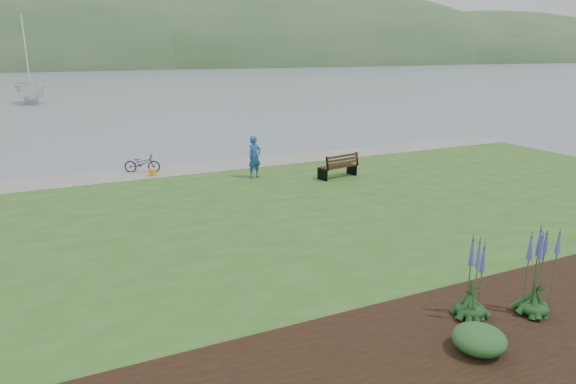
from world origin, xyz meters
name	(u,v)px	position (x,y,z in m)	size (l,w,h in m)	color
ground	(287,215)	(0.00, 0.00, 0.00)	(600.00, 600.00, 0.00)	slate
lawn	(314,226)	(0.00, -2.00, 0.20)	(34.00, 20.00, 0.40)	#305C20
shoreline_path	(224,166)	(0.00, 6.90, 0.42)	(34.00, 2.20, 0.03)	gray
far_hillside	(124,67)	(20.00, 170.00, 0.00)	(580.00, 80.00, 38.00)	#345630
park_bench	(339,165)	(3.69, 2.55, 0.94)	(1.84, 1.02, 1.08)	black
person	(255,154)	(0.44, 4.13, 1.45)	(0.76, 0.53, 2.10)	#1F4990
bicycle_a	(142,163)	(-3.73, 7.20, 0.82)	(1.59, 0.55, 0.83)	black
sailboat	(33,104)	(-8.20, 47.56, 0.00)	(11.18, 11.38, 29.47)	silver
pannier	(153,173)	(-3.46, 6.27, 0.56)	(0.19, 0.30, 0.32)	gold
echium_4	(539,270)	(1.14, -9.36, 1.42)	(0.62, 0.62, 2.27)	#143717
echium_5	(473,284)	(-0.11, -8.87, 1.16)	(0.62, 0.62, 1.94)	#143717
shrub_0	(479,339)	(-0.90, -9.89, 0.68)	(0.96, 0.96, 0.48)	#1E4C21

